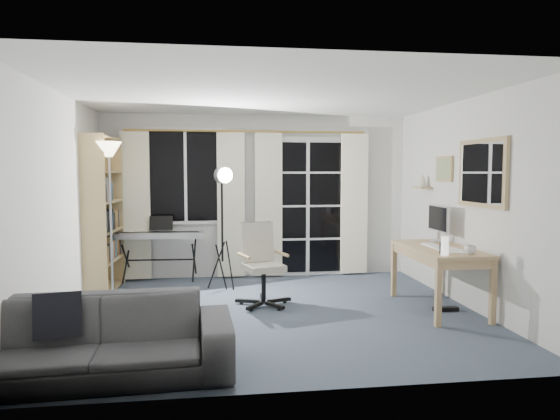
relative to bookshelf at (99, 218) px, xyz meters
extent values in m
cube|color=#3B4856|center=(2.13, -1.30, -0.97)|extent=(4.50, 4.00, 0.02)
cube|color=white|center=(1.08, 0.68, 0.54)|extent=(1.20, 0.06, 1.40)
cube|color=black|center=(1.08, 0.65, 0.54)|extent=(1.10, 0.02, 1.30)
cube|color=white|center=(1.08, 0.64, 0.54)|extent=(0.04, 0.03, 1.30)
cube|color=white|center=(2.88, 0.68, 0.06)|extent=(1.32, 0.06, 2.11)
cube|color=black|center=(2.58, 0.65, 0.06)|extent=(0.55, 0.02, 1.95)
cube|color=black|center=(3.18, 0.65, 0.06)|extent=(0.55, 0.02, 1.95)
cube|color=white|center=(2.88, 0.64, 0.06)|extent=(0.05, 0.04, 2.05)
cube|color=white|center=(2.88, 0.64, -0.41)|extent=(1.15, 0.03, 0.03)
cube|color=white|center=(2.88, 0.64, 0.09)|extent=(1.15, 0.03, 0.03)
cube|color=white|center=(2.88, 0.64, 0.59)|extent=(1.15, 0.03, 0.03)
cylinder|color=gold|center=(1.98, 0.60, 1.19)|extent=(3.50, 0.03, 0.03)
cube|color=beige|center=(0.38, 0.58, 0.12)|extent=(0.40, 0.07, 2.10)
cube|color=beige|center=(1.73, 0.58, 0.12)|extent=(0.40, 0.07, 2.10)
cube|color=beige|center=(2.28, 0.58, 0.12)|extent=(0.40, 0.07, 2.10)
cube|color=beige|center=(3.58, 0.58, 0.12)|extent=(0.40, 0.07, 2.10)
cube|color=tan|center=(0.02, -0.44, 0.05)|extent=(0.33, 0.05, 2.03)
cube|color=tan|center=(0.06, 0.47, 0.05)|extent=(0.33, 0.05, 2.03)
cube|color=tan|center=(-0.11, 0.02, 0.05)|extent=(0.07, 0.91, 2.03)
cube|color=tan|center=(0.04, 0.02, -0.93)|extent=(0.37, 0.93, 0.03)
cube|color=tan|center=(0.04, 0.02, -0.56)|extent=(0.37, 0.93, 0.03)
cube|color=tan|center=(0.04, 0.02, -0.17)|extent=(0.37, 0.93, 0.03)
cube|color=tan|center=(0.04, 0.02, 0.21)|extent=(0.37, 0.93, 0.03)
cube|color=tan|center=(0.04, 0.02, 0.60)|extent=(0.37, 0.93, 0.03)
cube|color=tan|center=(0.04, 0.02, 1.04)|extent=(0.37, 0.93, 0.03)
cube|color=#BBB9B0|center=(0.04, -0.36, -0.41)|extent=(0.23, 0.07, 0.26)
cube|color=#AE7E48|center=(0.04, -0.26, -0.44)|extent=(0.23, 0.05, 0.21)
cube|color=#2C2C2C|center=(0.05, -0.18, -0.43)|extent=(0.23, 0.05, 0.23)
cube|color=#AE7E48|center=(0.05, -0.10, -0.39)|extent=(0.23, 0.05, 0.30)
cube|color=#BBB9B0|center=(0.06, -0.02, -0.43)|extent=(0.23, 0.06, 0.24)
cube|color=brown|center=(0.06, 0.07, -0.42)|extent=(0.23, 0.05, 0.24)
cube|color=#2E638C|center=(0.06, 0.15, -0.42)|extent=(0.23, 0.06, 0.25)
cube|color=#AE7E48|center=(0.07, 0.24, -0.43)|extent=(0.23, 0.04, 0.23)
cube|color=brown|center=(0.07, 0.31, -0.42)|extent=(0.23, 0.06, 0.24)
cube|color=#2C2C2C|center=(0.08, 0.41, -0.41)|extent=(0.23, 0.04, 0.27)
cube|color=#2E638C|center=(0.04, -0.36, -0.02)|extent=(0.23, 0.04, 0.28)
cube|color=#2C2C2C|center=(0.04, -0.29, -0.02)|extent=(0.23, 0.07, 0.27)
cube|color=#2C2C2C|center=(0.05, -0.19, -0.04)|extent=(0.23, 0.05, 0.23)
cube|color=#2E638C|center=(0.05, -0.11, -0.05)|extent=(0.23, 0.04, 0.22)
cube|color=#2E638C|center=(0.05, -0.04, -0.04)|extent=(0.23, 0.05, 0.24)
cube|color=#2C2C2C|center=(0.06, 0.04, -0.02)|extent=(0.23, 0.04, 0.28)
cube|color=#2C2C2C|center=(0.06, 0.11, -0.05)|extent=(0.23, 0.06, 0.22)
cube|color=#BB8D46|center=(0.07, 0.20, -0.04)|extent=(0.23, 0.05, 0.24)
cube|color=#AE7E48|center=(0.07, 0.28, -0.03)|extent=(0.23, 0.04, 0.25)
cube|color=#2C2C2C|center=(0.07, 0.35, -0.04)|extent=(0.23, 0.04, 0.24)
cube|color=brown|center=(0.04, -0.36, 0.37)|extent=(0.23, 0.05, 0.29)
cube|color=#2C2C2C|center=(0.04, -0.28, 0.34)|extent=(0.23, 0.04, 0.22)
cube|color=#BBB9B0|center=(0.05, -0.21, 0.38)|extent=(0.23, 0.04, 0.30)
cube|color=#BBB9B0|center=(0.05, -0.14, 0.37)|extent=(0.23, 0.05, 0.28)
cube|color=#AE7E48|center=(0.05, -0.06, 0.34)|extent=(0.23, 0.04, 0.22)
cube|color=#2E638C|center=(0.06, 0.01, 0.34)|extent=(0.23, 0.05, 0.23)
cylinder|color=#B2B2B7|center=(0.22, -0.40, -0.95)|extent=(0.30, 0.30, 0.03)
cylinder|color=#B2B2B7|center=(0.22, -0.40, -0.04)|extent=(0.03, 0.03, 1.79)
cone|color=#FFE5B2|center=(0.22, -0.40, 0.87)|extent=(0.32, 0.32, 0.18)
cylinder|color=black|center=(0.26, 0.42, -0.64)|extent=(0.05, 0.58, 0.53)
cylinder|color=black|center=(0.26, 0.42, -0.64)|extent=(0.05, 0.58, 0.53)
cylinder|color=black|center=(1.19, 0.37, -0.64)|extent=(0.05, 0.58, 0.53)
cylinder|color=black|center=(1.19, 0.37, -0.64)|extent=(0.05, 0.58, 0.53)
cylinder|color=black|center=(0.73, 0.40, -0.64)|extent=(0.93, 0.07, 0.02)
cube|color=silver|center=(0.73, 0.40, -0.28)|extent=(1.23, 0.36, 0.08)
cube|color=white|center=(0.73, 0.32, -0.25)|extent=(1.12, 0.18, 0.01)
cube|color=black|center=(0.73, 0.36, -0.24)|extent=(1.08, 0.12, 0.01)
cube|color=black|center=(0.73, 0.49, -0.12)|extent=(0.33, 0.08, 0.20)
cylinder|color=black|center=(1.69, -0.06, -0.66)|extent=(0.12, 0.25, 0.66)
cylinder|color=black|center=(1.50, -0.04, -0.66)|extent=(0.26, 0.06, 0.67)
cylinder|color=black|center=(1.57, -0.21, -0.66)|extent=(0.17, 0.22, 0.67)
cylinder|color=black|center=(1.58, -0.11, -0.01)|extent=(0.04, 0.04, 1.15)
cylinder|color=silver|center=(1.60, -0.15, 0.56)|extent=(0.25, 0.20, 0.22)
cylinder|color=white|center=(1.63, -0.22, 0.56)|extent=(0.18, 0.09, 0.19)
cube|color=black|center=(2.24, -0.93, -0.92)|extent=(0.29, 0.13, 0.04)
cylinder|color=black|center=(2.31, -0.91, -0.94)|extent=(0.06, 0.06, 0.05)
cube|color=black|center=(2.05, -0.79, -0.92)|extent=(0.05, 0.29, 0.04)
cylinder|color=black|center=(2.05, -0.71, -0.94)|extent=(0.06, 0.06, 0.05)
cube|color=black|center=(1.86, -0.92, -0.92)|extent=(0.29, 0.14, 0.04)
cylinder|color=black|center=(1.79, -0.90, -0.94)|extent=(0.06, 0.06, 0.05)
cube|color=black|center=(1.92, -1.14, -0.92)|extent=(0.21, 0.26, 0.04)
cylinder|color=black|center=(1.88, -1.20, -0.94)|extent=(0.06, 0.06, 0.05)
cube|color=black|center=(2.16, -1.15, -0.92)|extent=(0.20, 0.27, 0.04)
cylinder|color=black|center=(2.20, -1.21, -0.94)|extent=(0.06, 0.06, 0.05)
cylinder|color=black|center=(2.05, -0.99, -0.71)|extent=(0.07, 0.07, 0.36)
cube|color=beige|center=(2.05, -0.99, -0.51)|extent=(0.52, 0.52, 0.07)
cube|color=beige|center=(1.99, -0.80, -0.24)|extent=(0.41, 0.22, 0.48)
cube|color=black|center=(1.98, -0.76, -0.22)|extent=(0.39, 0.19, 0.44)
cylinder|color=tan|center=(1.81, -1.04, -0.36)|extent=(0.14, 0.36, 0.04)
cylinder|color=tan|center=(2.27, -0.90, -0.36)|extent=(0.14, 0.36, 0.04)
cube|color=tan|center=(4.01, -1.40, -0.27)|extent=(0.67, 1.33, 0.04)
cube|color=tan|center=(4.01, -1.40, -0.34)|extent=(0.63, 1.29, 0.09)
cube|color=tan|center=(3.71, -2.02, -0.63)|extent=(0.06, 0.06, 0.67)
cube|color=tan|center=(4.30, -2.02, -0.63)|extent=(0.06, 0.06, 0.67)
cube|color=tan|center=(3.71, -0.77, -0.63)|extent=(0.06, 0.06, 0.67)
cube|color=tan|center=(4.30, -0.77, -0.63)|extent=(0.06, 0.06, 0.67)
cube|color=silver|center=(4.21, -0.95, -0.24)|extent=(0.17, 0.11, 0.01)
cube|color=silver|center=(4.21, -0.95, -0.12)|extent=(0.04, 0.03, 0.21)
cube|color=silver|center=(4.21, -0.95, 0.03)|extent=(0.03, 0.51, 0.32)
cube|color=black|center=(4.19, -0.95, 0.03)|extent=(0.01, 0.47, 0.28)
cube|color=white|center=(3.96, -1.35, -0.24)|extent=(0.13, 0.40, 0.02)
cube|color=white|center=(3.91, -1.64, -0.24)|extent=(0.06, 0.10, 0.02)
cube|color=white|center=(4.05, -1.54, -0.25)|extent=(0.25, 0.31, 0.01)
cube|color=white|center=(4.03, -1.73, -0.25)|extent=(0.21, 0.16, 0.00)
cube|color=black|center=(3.83, -1.83, -0.19)|extent=(0.05, 0.04, 0.11)
cylinder|color=white|center=(3.82, -1.92, -0.16)|extent=(0.08, 0.08, 0.19)
cube|color=black|center=(4.05, -1.50, -0.94)|extent=(0.29, 0.08, 0.05)
imported|color=silver|center=(4.11, -1.90, -0.19)|extent=(0.12, 0.09, 0.12)
cube|color=tan|center=(4.35, -1.65, 0.59)|extent=(0.04, 0.94, 0.74)
cube|color=white|center=(4.33, -1.65, 0.59)|extent=(0.01, 0.84, 0.64)
cube|color=tan|center=(4.36, -0.75, 0.64)|extent=(0.03, 0.42, 0.32)
cube|color=#54A98B|center=(4.34, -0.75, 0.64)|extent=(0.00, 0.36, 0.26)
cube|color=tan|center=(4.29, -0.25, 0.39)|extent=(0.16, 0.30, 0.02)
cone|color=beige|center=(4.29, -0.25, 0.48)|extent=(0.12, 0.12, 0.15)
imported|color=#2F2F32|center=(0.58, -2.85, -0.56)|extent=(2.07, 0.69, 0.80)
cube|color=black|center=(0.28, -2.77, -0.49)|extent=(0.38, 0.26, 0.36)
camera|label=1|loc=(1.47, -6.70, 0.61)|focal=32.00mm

